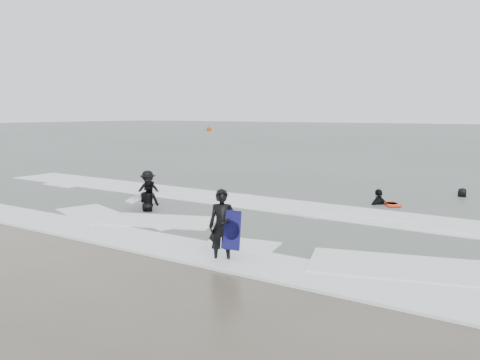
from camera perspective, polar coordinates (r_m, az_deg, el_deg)
The scene contains 10 objects.
ground at distance 14.40m, azimuth -11.07°, elevation -6.71°, with size 320.00×320.00×0.00m, color brown.
sea at distance 90.50m, azimuth 27.20°, elevation 4.98°, with size 320.00×320.00×0.00m, color #47544C.
surfer_centre at distance 11.80m, azimuth -2.16°, elevation -9.91°, with size 0.67×0.44×1.84m, color black.
surfer_wading at distance 17.80m, azimuth -10.97°, elevation -3.85°, with size 0.85×0.67×1.76m, color black.
surfer_breaker at distance 21.70m, azimuth -11.13°, elevation -1.70°, with size 1.25×0.72×1.93m, color black.
surfer_right_near at distance 19.53m, azimuth 16.55°, elevation -2.98°, with size 1.06×0.44×1.81m, color black.
surfer_right_far at distance 22.54m, azimuth 25.43°, elevation -1.98°, with size 0.77×0.50×1.59m, color black.
surf_foam at distance 17.15m, azimuth -2.39°, elevation -4.02°, with size 30.03×9.06×0.09m.
bodyboards at distance 15.84m, azimuth 2.44°, elevation -3.35°, with size 8.52×9.95×1.25m.
buoy at distance 96.98m, azimuth -3.79°, elevation 6.23°, with size 1.00×1.00×1.65m.
Camera 1 is at (9.80, -9.90, 3.66)m, focal length 35.00 mm.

